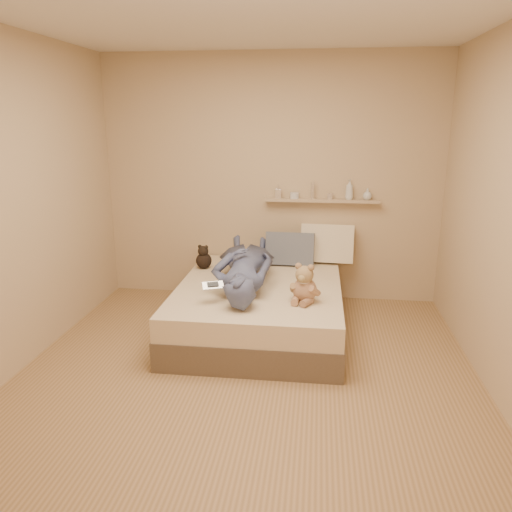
# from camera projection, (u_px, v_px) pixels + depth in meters

# --- Properties ---
(room) EXTENTS (3.80, 3.80, 3.80)m
(room) POSITION_uv_depth(u_px,v_px,m) (245.00, 212.00, 3.51)
(room) COLOR #9F7B52
(room) RESTS_ON ground
(bed) EXTENTS (1.50, 1.90, 0.45)m
(bed) POSITION_uv_depth(u_px,v_px,m) (260.00, 307.00, 4.68)
(bed) COLOR brown
(bed) RESTS_ON floor
(game_console) EXTENTS (0.19, 0.13, 0.06)m
(game_console) POSITION_uv_depth(u_px,v_px,m) (213.00, 286.00, 4.11)
(game_console) COLOR silver
(game_console) RESTS_ON bed
(teddy_bear) EXTENTS (0.27, 0.28, 0.34)m
(teddy_bear) POSITION_uv_depth(u_px,v_px,m) (304.00, 286.00, 4.14)
(teddy_bear) COLOR #A6795B
(teddy_bear) RESTS_ON bed
(dark_plush) EXTENTS (0.16, 0.16, 0.25)m
(dark_plush) POSITION_uv_depth(u_px,v_px,m) (204.00, 258.00, 5.09)
(dark_plush) COLOR black
(dark_plush) RESTS_ON bed
(pillow_cream) EXTENTS (0.56, 0.29, 0.43)m
(pillow_cream) POSITION_uv_depth(u_px,v_px,m) (327.00, 244.00, 5.29)
(pillow_cream) COLOR beige
(pillow_cream) RESTS_ON bed
(pillow_grey) EXTENTS (0.51, 0.23, 0.36)m
(pillow_grey) POSITION_uv_depth(u_px,v_px,m) (290.00, 249.00, 5.21)
(pillow_grey) COLOR slate
(pillow_grey) RESTS_ON bed
(person) EXTENTS (0.67, 1.55, 0.36)m
(person) POSITION_uv_depth(u_px,v_px,m) (244.00, 265.00, 4.59)
(person) COLOR #4A5575
(person) RESTS_ON bed
(wall_shelf) EXTENTS (1.20, 0.12, 0.03)m
(wall_shelf) POSITION_uv_depth(u_px,v_px,m) (322.00, 200.00, 5.25)
(wall_shelf) COLOR tan
(wall_shelf) RESTS_ON wall_back
(shelf_bottles) EXTENTS (1.03, 0.13, 0.21)m
(shelf_bottles) POSITION_uv_depth(u_px,v_px,m) (332.00, 192.00, 5.22)
(shelf_bottles) COLOR white
(shelf_bottles) RESTS_ON wall_shelf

